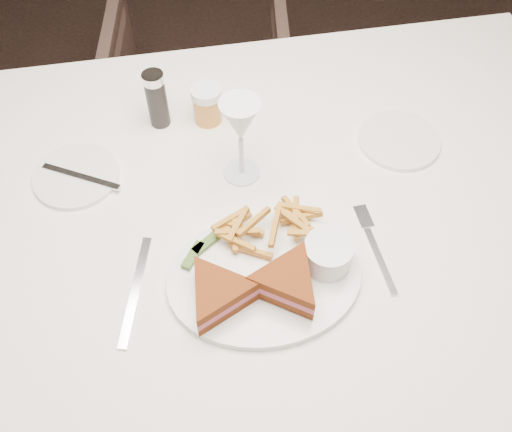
% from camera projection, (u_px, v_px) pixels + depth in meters
% --- Properties ---
extents(ground, '(5.00, 5.00, 0.00)m').
position_uv_depth(ground, '(148.00, 371.00, 1.62)').
color(ground, black).
rests_on(ground, ground).
extents(table, '(1.49, 1.04, 0.75)m').
position_uv_depth(table, '(253.00, 307.00, 1.33)').
color(table, white).
rests_on(table, ground).
extents(chair_far, '(0.62, 0.59, 0.59)m').
position_uv_depth(chair_far, '(201.00, 88.00, 1.90)').
color(chair_far, '#46322B').
rests_on(chair_far, ground).
extents(table_setting, '(0.78, 0.57, 0.18)m').
position_uv_depth(table_setting, '(253.00, 222.00, 0.96)').
color(table_setting, white).
rests_on(table_setting, table).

